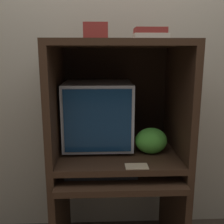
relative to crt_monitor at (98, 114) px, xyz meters
The scene contains 11 objects.
wall_back 0.45m from the crt_monitor, 66.66° to the left, with size 6.00×0.06×2.60m.
desk_base 0.60m from the crt_monitor, 41.78° to the right, with size 0.81×0.67×0.67m.
desk_monitor_shelf 0.29m from the crt_monitor, 30.72° to the right, with size 0.81×0.62×0.09m.
hutch_upper 0.25m from the crt_monitor, 18.97° to the right, with size 0.81×0.62×0.69m.
crt_monitor is the anchor object (origin of this frame).
keyboard 0.39m from the crt_monitor, 85.72° to the right, with size 0.42×0.14×0.03m.
mouse 0.48m from the crt_monitor, 41.80° to the right, with size 0.06×0.04×0.03m.
snack_bag 0.38m from the crt_monitor, 21.86° to the right, with size 0.20×0.15×0.16m.
book_stack 0.59m from the crt_monitor, 11.49° to the right, with size 0.20×0.15×0.08m.
paper_card 0.45m from the crt_monitor, 57.23° to the right, with size 0.13×0.08×0.00m.
storage_box 0.53m from the crt_monitor, 92.85° to the right, with size 0.14×0.12×0.10m.
Camera 1 is at (-0.10, -1.29, 1.37)m, focal length 42.00 mm.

